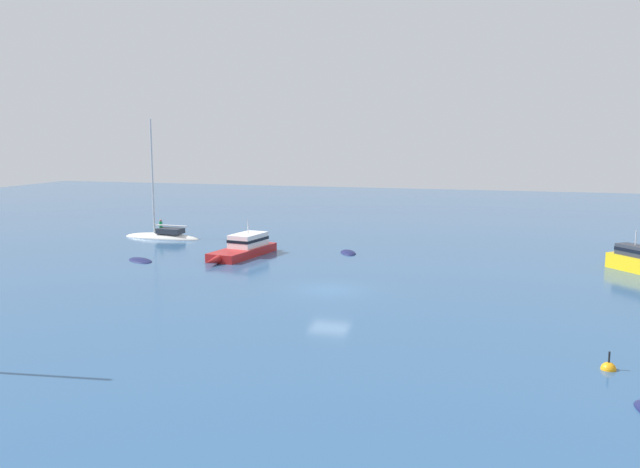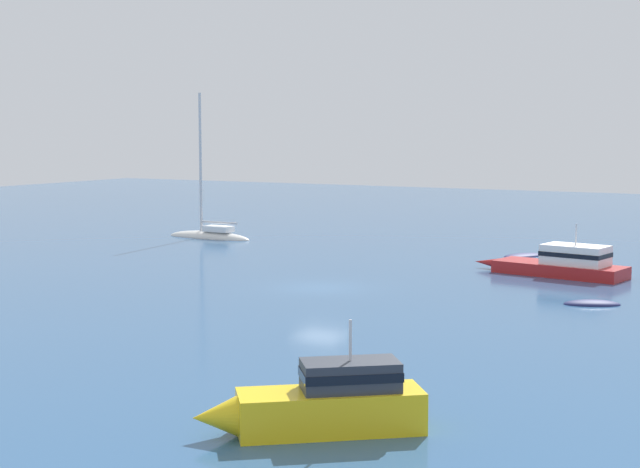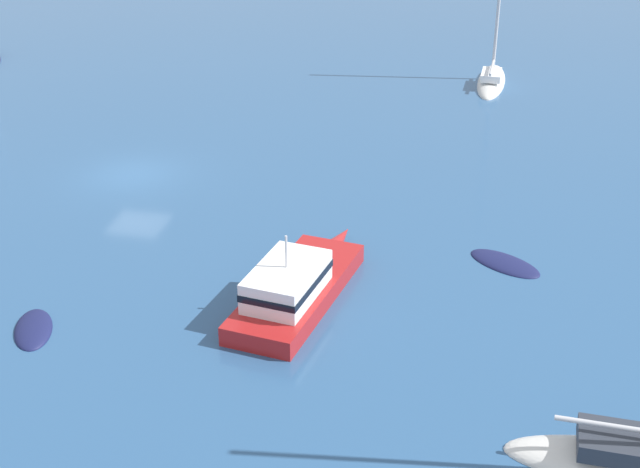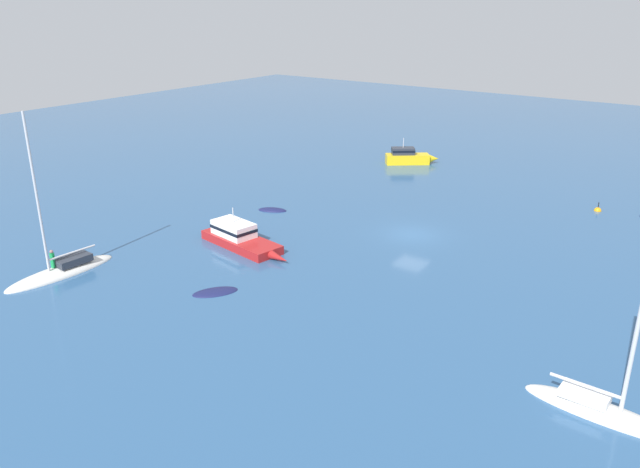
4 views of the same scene
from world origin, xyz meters
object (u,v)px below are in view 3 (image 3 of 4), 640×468
at_px(sailboat, 491,79).
at_px(motor_cruiser_1, 295,285).
at_px(rib, 505,264).
at_px(tender, 33,330).

distance_m(sailboat, motor_cruiser_1, 27.81).
height_order(rib, tender, tender).
relative_size(sailboat, rib, 3.44).
bearing_deg(tender, sailboat, -48.68).
distance_m(tender, motor_cruiser_1, 8.58).
bearing_deg(sailboat, tender, 158.06).
xyz_separation_m(tender, motor_cruiser_1, (7.86, 3.37, 0.69)).
relative_size(rib, motor_cruiser_1, 0.36).
bearing_deg(sailboat, rib, -174.99).
bearing_deg(motor_cruiser_1, rib, -48.94).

